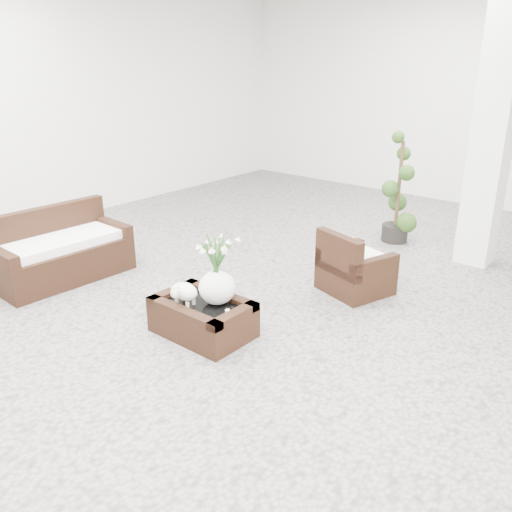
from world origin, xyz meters
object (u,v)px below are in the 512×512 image
Objects in this scene: coffee_table at (203,319)px; topiary at (399,189)px; loveseat at (61,246)px; armchair at (356,261)px.

topiary is at bearing 87.35° from coffee_table.
topiary is at bearing -30.41° from loveseat.
armchair is at bearing -54.24° from loveseat.
loveseat reaches higher than armchair.
topiary reaches higher than armchair.
topiary is (2.37, 3.72, 0.34)m from loveseat.
coffee_table is 2.22m from loveseat.
loveseat is at bearing -122.53° from topiary.
coffee_table is 3.67m from topiary.
loveseat is at bearing 51.27° from armchair.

